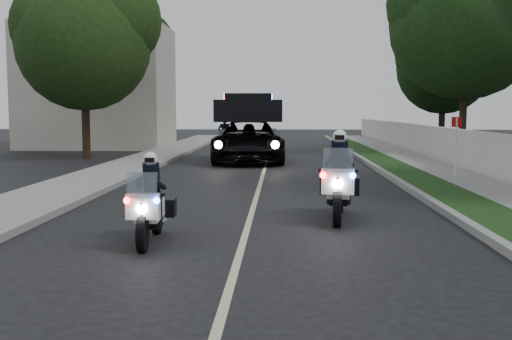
# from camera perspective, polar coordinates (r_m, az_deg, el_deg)

# --- Properties ---
(ground) EXTENTS (120.00, 120.00, 0.00)m
(ground) POSITION_cam_1_polar(r_m,az_deg,el_deg) (9.75, -1.42, -7.43)
(ground) COLOR black
(ground) RESTS_ON ground
(curb_right) EXTENTS (0.20, 60.00, 0.15)m
(curb_right) POSITION_cam_1_polar(r_m,az_deg,el_deg) (19.89, 12.42, -0.66)
(curb_right) COLOR gray
(curb_right) RESTS_ON ground
(grass_verge) EXTENTS (1.20, 60.00, 0.16)m
(grass_verge) POSITION_cam_1_polar(r_m,az_deg,el_deg) (20.03, 14.39, -0.65)
(grass_verge) COLOR #193814
(grass_verge) RESTS_ON ground
(sidewalk_right) EXTENTS (1.40, 60.00, 0.16)m
(sidewalk_right) POSITION_cam_1_polar(r_m,az_deg,el_deg) (20.34, 17.98, -0.66)
(sidewalk_right) COLOR gray
(sidewalk_right) RESTS_ON ground
(property_wall) EXTENTS (0.22, 60.00, 1.50)m
(property_wall) POSITION_cam_1_polar(r_m,az_deg,el_deg) (20.57, 20.72, 1.20)
(property_wall) COLOR beige
(property_wall) RESTS_ON ground
(curb_left) EXTENTS (0.20, 60.00, 0.15)m
(curb_left) POSITION_cam_1_polar(r_m,az_deg,el_deg) (20.16, -11.20, -0.55)
(curb_left) COLOR gray
(curb_left) RESTS_ON ground
(sidewalk_left) EXTENTS (2.00, 60.00, 0.16)m
(sidewalk_left) POSITION_cam_1_polar(r_m,az_deg,el_deg) (20.44, -14.20, -0.52)
(sidewalk_left) COLOR gray
(sidewalk_left) RESTS_ON ground
(building_far) EXTENTS (8.00, 6.00, 7.00)m
(building_far) POSITION_cam_1_polar(r_m,az_deg,el_deg) (37.06, -14.39, 7.44)
(building_far) COLOR #A8A396
(building_far) RESTS_ON ground
(lane_marking) EXTENTS (0.12, 50.00, 0.01)m
(lane_marking) POSITION_cam_1_polar(r_m,az_deg,el_deg) (19.61, 0.53, -0.82)
(lane_marking) COLOR #BFB78C
(lane_marking) RESTS_ON ground
(police_moto_left) EXTENTS (0.71, 1.80, 1.50)m
(police_moto_left) POSITION_cam_1_polar(r_m,az_deg,el_deg) (10.49, -9.72, -6.58)
(police_moto_left) COLOR silver
(police_moto_left) RESTS_ON ground
(police_moto_right) EXTENTS (0.99, 2.20, 1.80)m
(police_moto_right) POSITION_cam_1_polar(r_m,az_deg,el_deg) (12.64, 7.64, -4.47)
(police_moto_right) COLOR white
(police_moto_right) RESTS_ON ground
(police_suv) EXTENTS (3.14, 6.39, 3.06)m
(police_suv) POSITION_cam_1_polar(r_m,az_deg,el_deg) (26.06, -0.67, 0.76)
(police_suv) COLOR black
(police_suv) RESTS_ON ground
(bicycle) EXTENTS (0.58, 1.61, 0.84)m
(bicycle) POSITION_cam_1_polar(r_m,az_deg,el_deg) (29.18, -2.93, 1.27)
(bicycle) COLOR black
(bicycle) RESTS_ON ground
(cyclist) EXTENTS (0.64, 0.47, 1.68)m
(cyclist) POSITION_cam_1_polar(r_m,az_deg,el_deg) (29.18, -2.93, 1.27)
(cyclist) COLOR black
(cyclist) RESTS_ON ground
(sign_post) EXTENTS (0.34, 0.34, 2.05)m
(sign_post) POSITION_cam_1_polar(r_m,az_deg,el_deg) (20.03, 17.93, -0.97)
(sign_post) COLOR #AA0C15
(sign_post) RESTS_ON ground
(tree_right_d) EXTENTS (9.37, 9.37, 12.43)m
(tree_right_d) POSITION_cam_1_polar(r_m,az_deg,el_deg) (32.23, 18.50, 1.40)
(tree_right_d) COLOR #1E4115
(tree_right_d) RESTS_ON ground
(tree_right_e) EXTENTS (6.12, 6.12, 9.05)m
(tree_right_e) POSITION_cam_1_polar(r_m,az_deg,el_deg) (37.89, 16.75, 2.04)
(tree_right_e) COLOR black
(tree_right_e) RESTS_ON ground
(tree_left_near) EXTENTS (7.32, 7.32, 9.99)m
(tree_left_near) POSITION_cam_1_polar(r_m,az_deg,el_deg) (28.95, -15.40, 1.05)
(tree_left_near) COLOR #1F3B13
(tree_left_near) RESTS_ON ground
(tree_left_far) EXTENTS (7.14, 7.14, 10.08)m
(tree_left_far) POSITION_cam_1_polar(r_m,az_deg,el_deg) (40.38, -12.32, 2.35)
(tree_left_far) COLOR black
(tree_left_far) RESTS_ON ground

